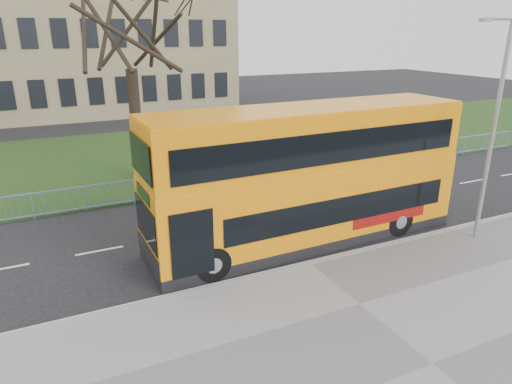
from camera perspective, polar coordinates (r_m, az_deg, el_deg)
ground at (r=16.19m, az=3.87°, el=-6.86°), size 120.00×120.00×0.00m
pavement at (r=11.67m, az=21.12°, el=-19.60°), size 80.00×10.50×0.12m
kerb at (r=14.97m, az=6.78°, el=-8.97°), size 80.00×0.20×0.14m
grass_verge at (r=28.76m, az=-10.08°, el=4.83°), size 80.00×15.40×0.08m
guard_railing at (r=21.55m, az=-4.61°, el=1.53°), size 40.00×0.12×1.10m
bare_tree at (r=23.01m, az=-15.55°, el=17.20°), size 9.02×9.02×12.88m
civic_building at (r=47.67m, az=-23.86°, el=17.73°), size 30.00×15.00×14.00m
yellow_bus at (r=15.88m, az=6.44°, el=2.42°), size 11.38×2.93×4.75m
street_lamp at (r=17.19m, az=27.46°, el=7.37°), size 1.58×0.26×7.45m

